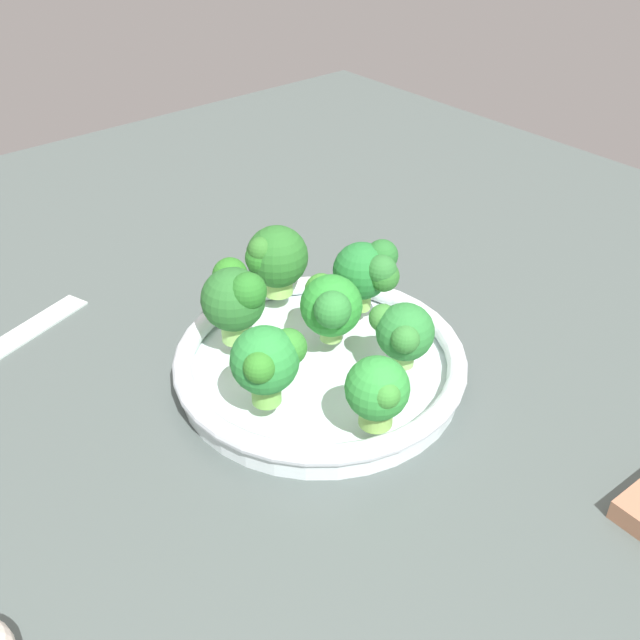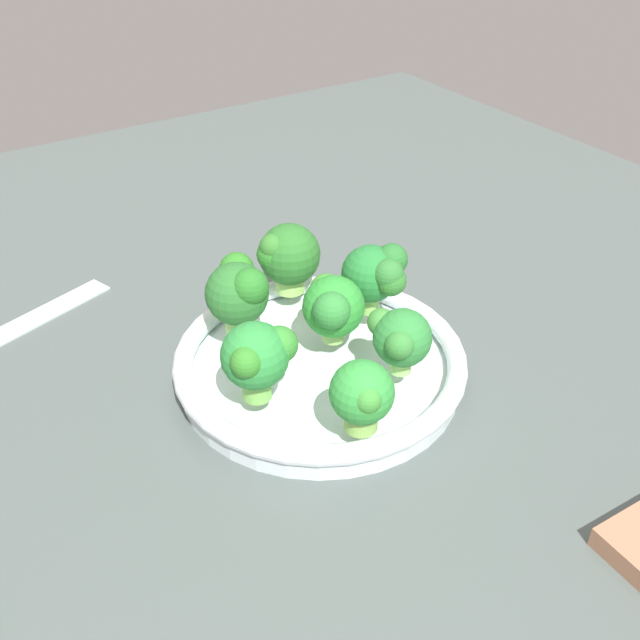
# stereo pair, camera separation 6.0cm
# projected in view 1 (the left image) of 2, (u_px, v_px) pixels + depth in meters

# --- Properties ---
(ground_plane) EXTENTS (1.30, 1.30, 0.03)m
(ground_plane) POSITION_uv_depth(u_px,v_px,m) (279.00, 387.00, 0.64)
(ground_plane) COLOR #4B5653
(bowl) EXTENTS (0.25, 0.25, 0.03)m
(bowl) POSITION_uv_depth(u_px,v_px,m) (320.00, 363.00, 0.62)
(bowl) COLOR silver
(bowl) RESTS_ON ground_plane
(broccoli_floret_0) EXTENTS (0.06, 0.06, 0.07)m
(broccoli_floret_0) POSITION_uv_depth(u_px,v_px,m) (369.00, 272.00, 0.64)
(broccoli_floret_0) COLOR #8CC95B
(broccoli_floret_0) RESTS_ON bowl
(broccoli_floret_1) EXTENTS (0.06, 0.05, 0.07)m
(broccoli_floret_1) POSITION_uv_depth(u_px,v_px,m) (235.00, 297.00, 0.60)
(broccoli_floret_1) COLOR #91D064
(broccoli_floret_1) RESTS_ON bowl
(broccoli_floret_2) EXTENTS (0.05, 0.06, 0.07)m
(broccoli_floret_2) POSITION_uv_depth(u_px,v_px,m) (267.00, 361.00, 0.54)
(broccoli_floret_2) COLOR #75BF51
(broccoli_floret_2) RESTS_ON bowl
(broccoli_floret_3) EXTENTS (0.06, 0.06, 0.07)m
(broccoli_floret_3) POSITION_uv_depth(u_px,v_px,m) (275.00, 257.00, 0.67)
(broccoli_floret_3) COLOR #9FD866
(broccoli_floret_3) RESTS_ON bowl
(broccoli_floret_4) EXTENTS (0.06, 0.05, 0.06)m
(broccoli_floret_4) POSITION_uv_depth(u_px,v_px,m) (331.00, 305.00, 0.61)
(broccoli_floret_4) COLOR #88B85C
(broccoli_floret_4) RESTS_ON bowl
(broccoli_floret_5) EXTENTS (0.05, 0.05, 0.06)m
(broccoli_floret_5) POSITION_uv_depth(u_px,v_px,m) (403.00, 332.00, 0.58)
(broccoli_floret_5) COLOR #97DA6B
(broccoli_floret_5) RESTS_ON bowl
(broccoli_floret_6) EXTENTS (0.05, 0.05, 0.06)m
(broccoli_floret_6) POSITION_uv_depth(u_px,v_px,m) (380.00, 388.00, 0.52)
(broccoli_floret_6) COLOR #7DB54F
(broccoli_floret_6) RESTS_ON bowl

